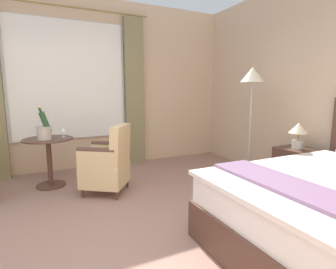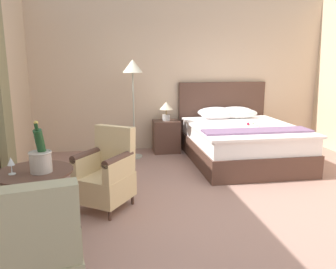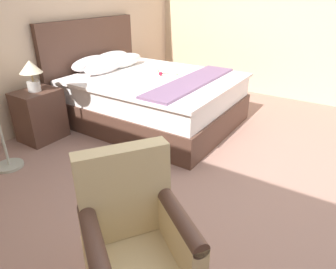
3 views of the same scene
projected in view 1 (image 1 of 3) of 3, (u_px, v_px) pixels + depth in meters
name	position (u px, v px, depth m)	size (l,w,h in m)	color
ground_plane	(112.00, 257.00, 2.23)	(7.53, 7.53, 0.00)	#9B7364
wall_window_side	(69.00, 85.00, 4.60)	(0.27, 6.15, 3.03)	#CFB292
nightstand	(295.00, 170.00, 3.67)	(0.52, 0.41, 0.62)	#4F3328
bedside_lamp	(299.00, 131.00, 3.58)	(0.26, 0.26, 0.36)	#B9B5B0
floor_lamp_brass	(252.00, 85.00, 3.92)	(0.35, 0.35, 1.76)	#AEB09E
side_table_round	(49.00, 157.00, 3.84)	(0.69, 0.69, 0.72)	#4F3328
champagne_bucket	(44.00, 130.00, 3.69)	(0.20, 0.20, 0.48)	#BBB1A6
wine_glass_near_bucket	(63.00, 130.00, 3.88)	(0.07, 0.07, 0.15)	white
wine_glass_near_edge	(42.00, 130.00, 3.90)	(0.06, 0.06, 0.16)	white
armchair_by_window	(108.00, 164.00, 3.60)	(0.76, 0.78, 0.96)	#4F3328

